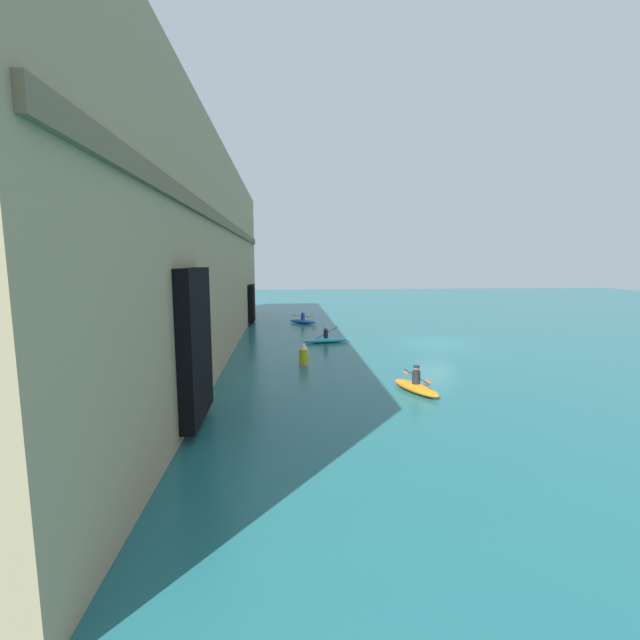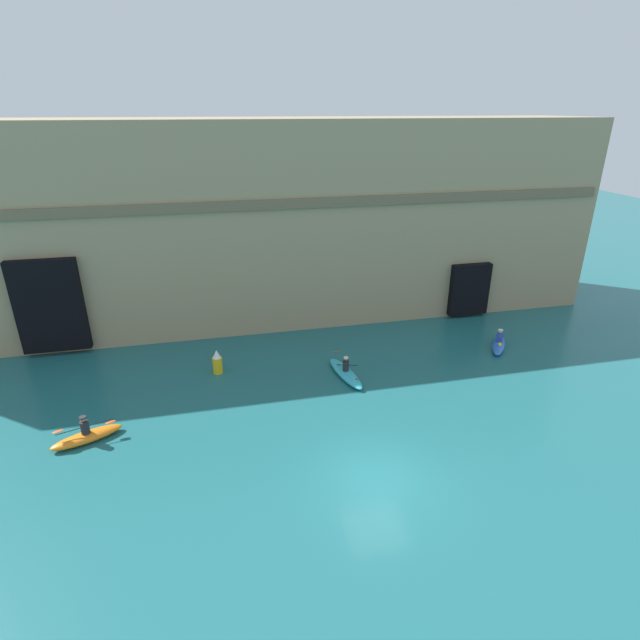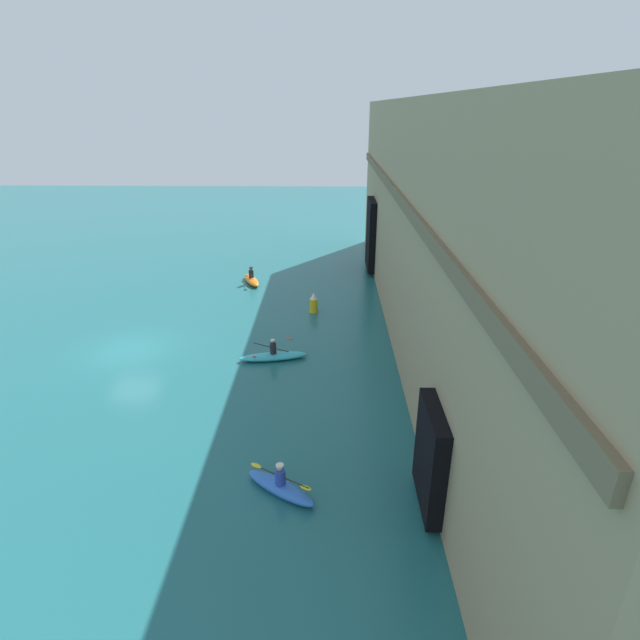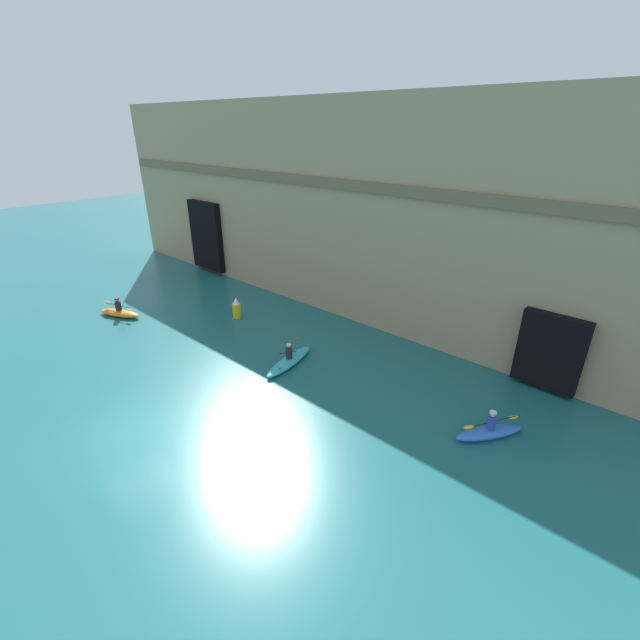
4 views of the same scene
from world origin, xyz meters
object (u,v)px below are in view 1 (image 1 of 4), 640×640
at_px(kayak_blue, 303,321).
at_px(marker_buoy, 304,354).
at_px(kayak_cyan, 326,340).
at_px(kayak_orange, 416,387).

relative_size(kayak_blue, marker_buoy, 2.03).
xyz_separation_m(kayak_cyan, kayak_orange, (-12.12, -2.89, 0.05)).
height_order(kayak_cyan, marker_buoy, marker_buoy).
bearing_deg(kayak_cyan, kayak_blue, 87.22).
xyz_separation_m(kayak_blue, marker_buoy, (-16.14, 0.63, 0.37)).
bearing_deg(kayak_orange, kayak_cyan, 170.25).
bearing_deg(kayak_cyan, marker_buoy, -116.34).
bearing_deg(kayak_blue, kayak_orange, -44.74).
bearing_deg(kayak_cyan, kayak_orange, -86.78).
bearing_deg(kayak_blue, kayak_cyan, -48.11).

